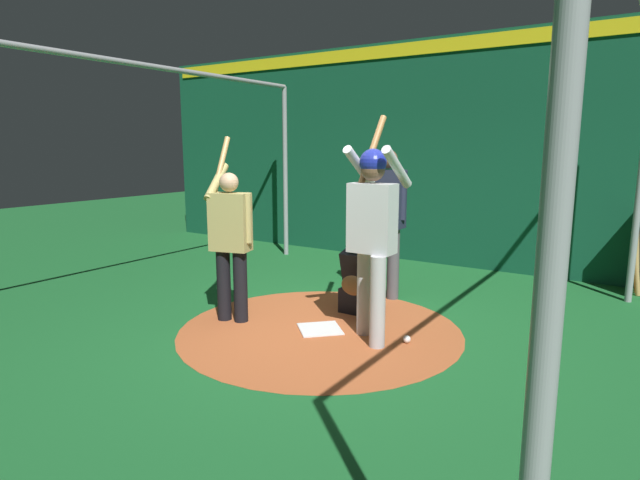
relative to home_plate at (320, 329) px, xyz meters
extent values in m
plane|color=#195B28|center=(0.00, 0.00, -0.01)|extent=(27.84, 27.84, 0.00)
cylinder|color=#AD562D|center=(0.00, 0.00, -0.01)|extent=(2.92, 2.92, 0.01)
cube|color=white|center=(0.00, 0.00, 0.00)|extent=(0.59, 0.59, 0.01)
cylinder|color=#B3B3B7|center=(0.09, 0.70, 0.43)|extent=(0.15, 0.15, 0.88)
cylinder|color=#B3B3B7|center=(-0.15, 0.43, 0.43)|extent=(0.15, 0.15, 0.88)
cube|color=silver|center=(-0.03, 0.57, 1.20)|extent=(0.22, 0.44, 0.66)
cylinder|color=silver|center=(-0.13, 0.76, 1.67)|extent=(0.53, 0.09, 0.41)
cylinder|color=silver|center=(-0.13, 0.37, 1.67)|extent=(0.53, 0.09, 0.41)
sphere|color=brown|center=(-0.03, 0.57, 1.66)|extent=(0.23, 0.23, 0.23)
sphere|color=navy|center=(-0.03, 0.57, 1.72)|extent=(0.25, 0.25, 0.25)
cylinder|color=olive|center=(-0.25, 0.43, 1.81)|extent=(0.54, 0.06, 0.73)
cube|color=black|center=(-0.79, 0.06, 0.13)|extent=(0.40, 0.40, 0.29)
cube|color=black|center=(-0.75, 0.06, 0.49)|extent=(0.30, 0.40, 0.47)
sphere|color=tan|center=(-0.73, 0.06, 0.81)|extent=(0.22, 0.22, 0.22)
cube|color=gray|center=(-0.64, 0.06, 0.81)|extent=(0.03, 0.19, 0.19)
ellipsoid|color=brown|center=(-0.47, 0.12, 0.38)|extent=(0.12, 0.28, 0.22)
cylinder|color=#4C4C51|center=(-1.45, 0.13, 0.43)|extent=(0.15, 0.15, 0.89)
cylinder|color=#4C4C51|center=(-1.45, -0.07, 0.43)|extent=(0.15, 0.15, 0.89)
cube|color=#1E2338|center=(-1.45, 0.03, 1.23)|extent=(0.22, 0.42, 0.71)
cylinder|color=#1E2338|center=(-1.45, 0.23, 1.29)|extent=(0.09, 0.09, 0.59)
cylinder|color=#1E2338|center=(-1.45, -0.17, 1.29)|extent=(0.09, 0.09, 0.59)
sphere|color=brown|center=(-1.45, 0.03, 1.71)|extent=(0.23, 0.23, 0.23)
cylinder|color=black|center=(0.24, -0.87, 0.38)|extent=(0.15, 0.15, 0.78)
cylinder|color=black|center=(0.29, -1.06, 0.38)|extent=(0.15, 0.15, 0.78)
cube|color=tan|center=(0.26, -0.97, 1.08)|extent=(0.32, 0.46, 0.62)
cylinder|color=tan|center=(0.21, -0.77, 1.12)|extent=(0.09, 0.09, 0.52)
cylinder|color=tan|center=(0.22, -1.19, 1.49)|extent=(0.46, 0.21, 0.40)
sphere|color=tan|center=(0.26, -0.97, 1.50)|extent=(0.20, 0.20, 0.20)
cylinder|color=tan|center=(0.14, -1.21, 1.60)|extent=(0.46, 0.18, 0.74)
cube|color=#0F472D|center=(-3.75, 0.00, 1.75)|extent=(0.20, 11.84, 3.53)
cube|color=yellow|center=(-3.64, 0.00, 3.37)|extent=(0.03, 11.61, 0.20)
cylinder|color=gray|center=(-2.91, -2.61, 1.41)|extent=(0.08, 0.08, 2.85)
cylinder|color=gray|center=(-2.91, 2.61, 1.41)|extent=(0.08, 0.08, 2.85)
cylinder|color=gray|center=(2.91, 2.61, 1.41)|extent=(0.08, 0.08, 2.85)
cylinder|color=gray|center=(0.00, -2.61, 2.84)|extent=(5.83, 0.07, 0.07)
cube|color=olive|center=(-3.50, 2.59, 0.51)|extent=(0.70, 0.04, 1.05)
cylinder|color=tan|center=(-3.75, 2.65, 0.43)|extent=(0.06, 0.19, 0.89)
cylinder|color=black|center=(-3.63, 2.65, 0.41)|extent=(0.06, 0.13, 0.85)
cylinder|color=olive|center=(-3.51, 2.65, 0.39)|extent=(0.06, 0.14, 0.81)
cylinder|color=tan|center=(-3.39, 2.65, 0.40)|extent=(0.06, 0.14, 0.83)
cylinder|color=tan|center=(-3.27, 2.65, 0.40)|extent=(0.06, 0.18, 0.82)
sphere|color=white|center=(-0.15, 0.91, 0.03)|extent=(0.07, 0.07, 0.07)
camera|label=1|loc=(4.34, 2.83, 1.87)|focal=29.44mm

